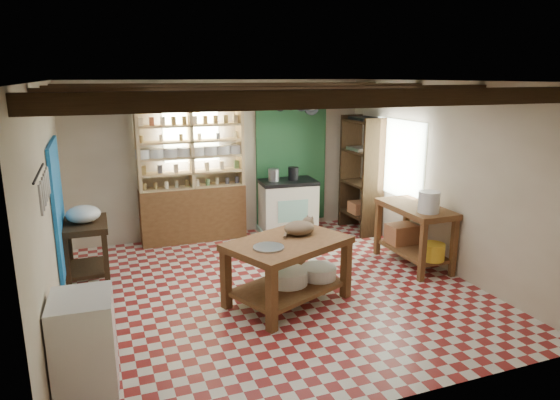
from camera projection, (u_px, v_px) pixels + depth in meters
name	position (u px, v px, depth m)	size (l,w,h in m)	color
floor	(273.00, 289.00, 6.42)	(5.00, 5.00, 0.02)	maroon
ceiling	(272.00, 81.00, 5.78)	(5.00, 5.00, 0.02)	#47474C
wall_back	(222.00, 159.00, 8.37)	(5.00, 0.04, 2.60)	#BCAF97
wall_front	(383.00, 258.00, 3.83)	(5.00, 0.04, 2.60)	#BCAF97
wall_left	(49.00, 209.00, 5.24)	(0.04, 5.00, 2.60)	#BCAF97
wall_right	(441.00, 176.00, 6.96)	(0.04, 5.00, 2.60)	#BCAF97
ceiling_beams	(272.00, 92.00, 5.81)	(5.00, 3.80, 0.15)	#322011
blue_wall_patch	(58.00, 207.00, 6.12)	(0.04, 1.40, 1.60)	#1766B1
green_wall_patch	(291.00, 158.00, 8.78)	(1.30, 0.04, 2.30)	#1E4B29
window_back	(191.00, 137.00, 8.08)	(0.90, 0.02, 0.80)	silver
window_right	(399.00, 158.00, 7.83)	(0.02, 1.30, 1.20)	silver
utensil_rail	(40.00, 187.00, 4.06)	(0.06, 0.90, 0.28)	black
pot_rack	(301.00, 106.00, 8.17)	(0.86, 0.12, 0.36)	black
shelving_unit	(192.00, 175.00, 8.05)	(1.70, 0.34, 2.20)	tan
tall_rack	(361.00, 175.00, 8.59)	(0.40, 0.86, 2.00)	#322011
work_table	(287.00, 271.00, 5.95)	(1.38, 0.92, 0.78)	brown
stove	(288.00, 206.00, 8.61)	(0.95, 0.64, 0.93)	beige
prep_table	(87.00, 252.00, 6.52)	(0.56, 0.82, 0.83)	#322011
white_cabinet	(85.00, 346.00, 4.20)	(0.50, 0.60, 0.89)	silver
right_counter	(414.00, 235.00, 7.13)	(0.61, 1.23, 0.88)	brown
cat	(299.00, 228.00, 6.03)	(0.38, 0.29, 0.17)	#7D6349
steel_tray	(269.00, 247.00, 5.58)	(0.35, 0.35, 0.02)	#9D9CA4
basin_large	(287.00, 277.00, 6.04)	(0.49, 0.49, 0.17)	silver
basin_small	(319.00, 272.00, 6.21)	(0.44, 0.44, 0.15)	silver
kettle_left	(274.00, 175.00, 8.41)	(0.18, 0.18, 0.21)	#9D9CA4
kettle_right	(293.00, 174.00, 8.50)	(0.18, 0.18, 0.22)	black
enamel_bowl	(83.00, 214.00, 6.40)	(0.43, 0.43, 0.22)	silver
white_bucket	(429.00, 202.00, 6.65)	(0.29, 0.29, 0.29)	silver
wicker_basket	(401.00, 234.00, 7.42)	(0.41, 0.33, 0.28)	#9B603E
yellow_tub	(433.00, 252.00, 6.74)	(0.31, 0.31, 0.23)	gold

